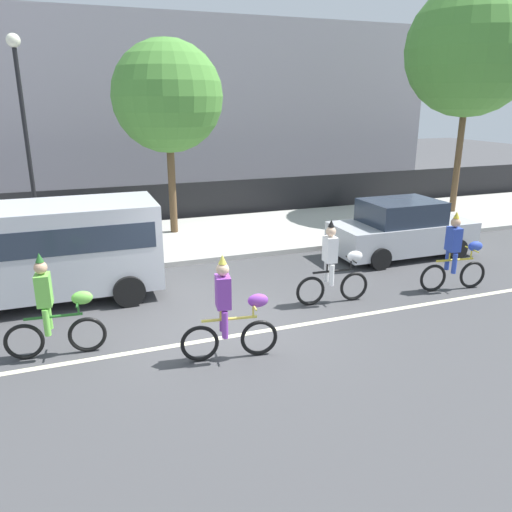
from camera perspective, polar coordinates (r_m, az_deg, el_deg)
name	(u,v)px	position (r m, az deg, el deg)	size (l,w,h in m)	color
ground_plane	(221,326)	(10.15, -4.06, -8.02)	(80.00, 80.00, 0.00)	#424244
road_centre_line	(228,337)	(9.72, -3.22, -9.20)	(36.00, 0.14, 0.01)	beige
sidewalk_curb	(163,241)	(16.10, -10.61, 1.73)	(60.00, 5.00, 0.15)	#ADAAA3
fence_line	(148,204)	(18.75, -12.28, 5.82)	(40.00, 0.08, 1.40)	black
building_backdrop	(142,107)	(27.08, -12.85, 16.25)	(28.00, 8.00, 7.95)	#99939E
parade_cyclist_lime	(54,312)	(9.39, -22.12, -5.92)	(1.72, 0.50, 1.92)	black
parade_cyclist_purple	(230,314)	(8.63, -2.98, -6.63)	(1.71, 0.52, 1.92)	black
parade_cyclist_zebra	(334,267)	(11.09, 8.91, -1.26)	(1.72, 0.50, 1.92)	black
parade_cyclist_cobalt	(456,256)	(12.63, 21.88, -0.01)	(1.71, 0.51, 1.92)	black
parked_van_silver	(45,246)	(11.95, -22.93, 1.10)	(5.00, 2.22, 2.18)	silver
parked_car_silver	(402,230)	(14.95, 16.30, 2.90)	(4.10, 1.92, 1.64)	#B7BABF
street_lamp_post	(23,114)	(15.45, -25.07, 14.51)	(0.36, 0.36, 5.86)	black
street_tree_near_lamp	(168,97)	(16.31, -10.07, 17.47)	(3.41, 3.41, 6.00)	brown
street_tree_far_corner	(471,50)	(20.85, 23.37, 20.77)	(4.69, 4.69, 8.24)	brown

